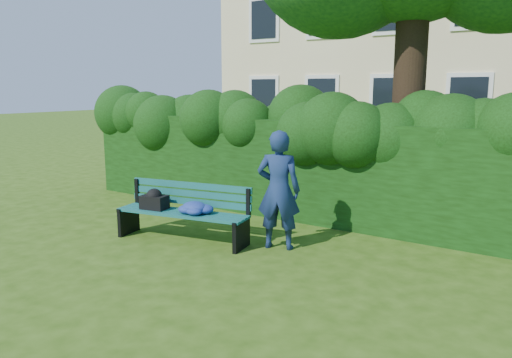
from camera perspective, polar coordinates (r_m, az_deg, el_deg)
The scene contains 4 objects.
ground at distance 7.66m, azimuth -2.54°, elevation -7.69°, with size 80.00×80.00×0.00m, color #2D4D0E.
hedge at distance 9.26m, azimuth 5.57°, elevation 1.19°, with size 10.00×1.00×1.80m.
park_bench at distance 7.91m, azimuth -8.49°, elevation -3.43°, with size 2.21×0.94×0.89m.
man_reading at distance 7.37m, azimuth 2.60°, elevation -1.27°, with size 0.65×0.42×1.78m, color navy.
Camera 1 is at (4.36, -5.83, 2.39)m, focal length 35.00 mm.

